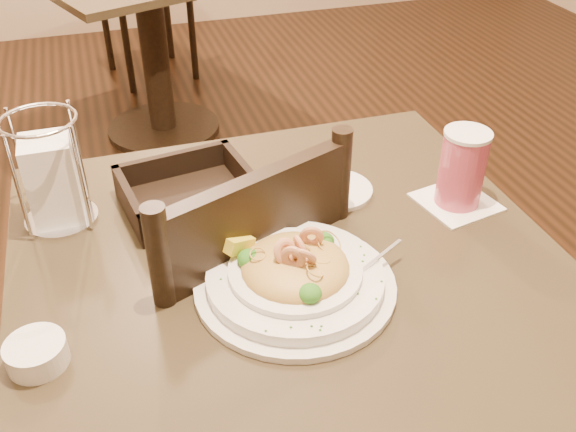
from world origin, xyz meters
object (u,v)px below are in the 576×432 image
object	(u,v)px
napkin_caddy	(52,178)
drink_glass	(462,169)
bread_basket	(189,195)
side_plate	(335,190)
main_table	(291,362)
dining_chair_near	(224,322)
butter_ramekin	(36,353)
pasta_bowl	(295,274)
background_table	(151,23)

from	to	relation	value
napkin_caddy	drink_glass	bearing A→B (deg)	-13.11
bread_basket	napkin_caddy	bearing A→B (deg)	174.56
drink_glass	side_plate	xyz separation A→B (m)	(-0.20, 0.10, -0.07)
drink_glass	side_plate	bearing A→B (deg)	153.39
main_table	napkin_caddy	world-z (taller)	napkin_caddy
main_table	bread_basket	distance (m)	0.36
main_table	bread_basket	world-z (taller)	bread_basket
dining_chair_near	butter_ramekin	bearing A→B (deg)	18.73
main_table	pasta_bowl	bearing A→B (deg)	-103.37
pasta_bowl	butter_ramekin	xyz separation A→B (m)	(-0.38, -0.04, -0.01)
pasta_bowl	bread_basket	xyz separation A→B (m)	(-0.12, 0.28, -0.01)
napkin_caddy	background_table	bearing A→B (deg)	78.41
background_table	napkin_caddy	bearing A→B (deg)	-101.59
background_table	butter_ramekin	xyz separation A→B (m)	(-0.40, -2.10, 0.26)
main_table	pasta_bowl	size ratio (longest dim) A/B	2.62
main_table	background_table	distance (m)	1.99
drink_glass	side_plate	distance (m)	0.24
dining_chair_near	side_plate	distance (m)	0.36
bread_basket	butter_ramekin	bearing A→B (deg)	-129.68
main_table	bread_basket	bearing A→B (deg)	120.79
pasta_bowl	drink_glass	xyz separation A→B (m)	(0.36, 0.14, 0.04)
bread_basket	pasta_bowl	bearing A→B (deg)	-67.62
drink_glass	butter_ramekin	distance (m)	0.77
dining_chair_near	napkin_caddy	world-z (taller)	napkin_caddy
dining_chair_near	pasta_bowl	size ratio (longest dim) A/B	2.70
main_table	napkin_caddy	bearing A→B (deg)	146.16
background_table	drink_glass	world-z (taller)	drink_glass
main_table	dining_chair_near	size ratio (longest dim) A/B	0.97
dining_chair_near	bread_basket	size ratio (longest dim) A/B	3.62
side_plate	main_table	bearing A→B (deg)	-128.98
side_plate	bread_basket	bearing A→B (deg)	171.56
drink_glass	side_plate	world-z (taller)	drink_glass
main_table	side_plate	distance (m)	0.33
butter_ramekin	drink_glass	bearing A→B (deg)	13.48
side_plate	butter_ramekin	world-z (taller)	butter_ramekin
pasta_bowl	side_plate	xyz separation A→B (m)	(0.16, 0.24, -0.02)
drink_glass	butter_ramekin	bearing A→B (deg)	-166.52
dining_chair_near	napkin_caddy	bearing A→B (deg)	-39.17
pasta_bowl	bread_basket	distance (m)	0.30
dining_chair_near	bread_basket	bearing A→B (deg)	-80.61
drink_glass	bread_basket	bearing A→B (deg)	163.37
pasta_bowl	butter_ramekin	world-z (taller)	pasta_bowl
main_table	napkin_caddy	distance (m)	0.54
dining_chair_near	side_plate	world-z (taller)	dining_chair_near
main_table	dining_chair_near	bearing A→B (deg)	120.55
napkin_caddy	butter_ramekin	xyz separation A→B (m)	(-0.04, -0.34, -0.07)
napkin_caddy	side_plate	distance (m)	0.51
drink_glass	butter_ramekin	xyz separation A→B (m)	(-0.74, -0.18, -0.06)
dining_chair_near	side_plate	bearing A→B (deg)	162.61
background_table	dining_chair_near	bearing A→B (deg)	-92.98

